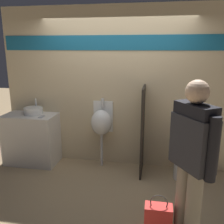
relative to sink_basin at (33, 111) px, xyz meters
The scene contains 10 objects.
ground_plane 1.76m from the sink_basin, 14.25° to the right, with size 16.00×16.00×0.00m, color #997F5B.
display_wall 1.51m from the sink_basin, ahead, with size 3.98×0.07×2.70m.
sink_counter 0.51m from the sink_basin, 133.59° to the right, with size 0.91×0.52×0.90m.
sink_basin is the anchor object (origin of this frame).
cell_phone 0.28m from the sink_basin, 34.98° to the right, with size 0.07×0.14×0.01m.
divider_near_counter 1.93m from the sink_basin, ahead, with size 0.03×0.57×1.45m.
urinal_near_counter 1.22m from the sink_basin, ahead, with size 0.36×0.31×1.18m.
toilet 2.70m from the sink_basin, ahead, with size 0.39×0.55×0.88m.
person_in_vest 2.91m from the sink_basin, 31.26° to the right, with size 0.44×0.53×1.75m.
shopping_bag 2.76m from the sink_basin, 34.37° to the right, with size 0.30×0.17×0.49m.
Camera 1 is at (0.67, -3.56, 2.03)m, focal length 40.00 mm.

